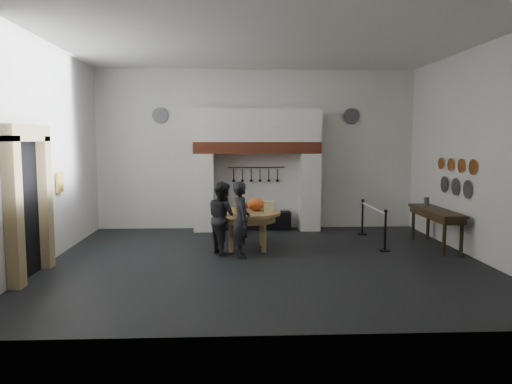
{
  "coord_description": "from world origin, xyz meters",
  "views": [
    {
      "loc": [
        -0.68,
        -10.22,
        2.53
      ],
      "look_at": [
        -0.15,
        1.01,
        1.35
      ],
      "focal_mm": 35.0,
      "sensor_mm": 36.0,
      "label": 1
    }
  ],
  "objects_px": {
    "visitor_near": "(241,220)",
    "work_table": "(247,213)",
    "visitor_far": "(223,218)",
    "barrier_post_far": "(363,218)",
    "iron_range": "(257,221)",
    "barrier_post_near": "(385,232)",
    "side_table": "(436,211)"
  },
  "relations": [
    {
      "from": "visitor_far",
      "to": "barrier_post_far",
      "type": "relative_size",
      "value": 1.79
    },
    {
      "from": "iron_range",
      "to": "barrier_post_near",
      "type": "relative_size",
      "value": 2.11
    },
    {
      "from": "barrier_post_far",
      "to": "side_table",
      "type": "bearing_deg",
      "value": -51.38
    },
    {
      "from": "work_table",
      "to": "barrier_post_near",
      "type": "distance_m",
      "value": 3.19
    },
    {
      "from": "work_table",
      "to": "visitor_far",
      "type": "xyz_separation_m",
      "value": [
        -0.55,
        -0.43,
        -0.03
      ]
    },
    {
      "from": "barrier_post_near",
      "to": "work_table",
      "type": "bearing_deg",
      "value": 172.81
    },
    {
      "from": "work_table",
      "to": "side_table",
      "type": "relative_size",
      "value": 0.71
    },
    {
      "from": "iron_range",
      "to": "work_table",
      "type": "height_order",
      "value": "work_table"
    },
    {
      "from": "iron_range",
      "to": "visitor_far",
      "type": "xyz_separation_m",
      "value": [
        -0.9,
        -2.94,
        0.56
      ]
    },
    {
      "from": "visitor_far",
      "to": "barrier_post_near",
      "type": "bearing_deg",
      "value": -114.48
    },
    {
      "from": "iron_range",
      "to": "barrier_post_far",
      "type": "distance_m",
      "value": 2.94
    },
    {
      "from": "visitor_far",
      "to": "work_table",
      "type": "bearing_deg",
      "value": -76.96
    },
    {
      "from": "work_table",
      "to": "visitor_far",
      "type": "height_order",
      "value": "visitor_far"
    },
    {
      "from": "barrier_post_far",
      "to": "visitor_far",
      "type": "bearing_deg",
      "value": -151.11
    },
    {
      "from": "iron_range",
      "to": "barrier_post_far",
      "type": "relative_size",
      "value": 2.11
    },
    {
      "from": "iron_range",
      "to": "side_table",
      "type": "distance_m",
      "value": 4.87
    },
    {
      "from": "visitor_near",
      "to": "barrier_post_near",
      "type": "bearing_deg",
      "value": -93.26
    },
    {
      "from": "work_table",
      "to": "side_table",
      "type": "distance_m",
      "value": 4.45
    },
    {
      "from": "barrier_post_near",
      "to": "visitor_far",
      "type": "bearing_deg",
      "value": -179.45
    },
    {
      "from": "visitor_near",
      "to": "barrier_post_near",
      "type": "relative_size",
      "value": 1.82
    },
    {
      "from": "work_table",
      "to": "visitor_far",
      "type": "distance_m",
      "value": 0.7
    },
    {
      "from": "visitor_far",
      "to": "barrier_post_far",
      "type": "bearing_deg",
      "value": -86.15
    },
    {
      "from": "iron_range",
      "to": "visitor_near",
      "type": "bearing_deg",
      "value": -98.52
    },
    {
      "from": "iron_range",
      "to": "visitor_near",
      "type": "distance_m",
      "value": 3.43
    },
    {
      "from": "side_table",
      "to": "barrier_post_far",
      "type": "bearing_deg",
      "value": 128.62
    },
    {
      "from": "visitor_near",
      "to": "visitor_far",
      "type": "relative_size",
      "value": 1.02
    },
    {
      "from": "work_table",
      "to": "visitor_near",
      "type": "bearing_deg",
      "value": -100.29
    },
    {
      "from": "iron_range",
      "to": "work_table",
      "type": "relative_size",
      "value": 1.22
    },
    {
      "from": "visitor_near",
      "to": "work_table",
      "type": "bearing_deg",
      "value": -21.09
    },
    {
      "from": "visitor_near",
      "to": "barrier_post_far",
      "type": "xyz_separation_m",
      "value": [
        3.29,
        2.44,
        -0.37
      ]
    },
    {
      "from": "work_table",
      "to": "side_table",
      "type": "height_order",
      "value": "side_table"
    },
    {
      "from": "side_table",
      "to": "barrier_post_near",
      "type": "xyz_separation_m",
      "value": [
        -1.31,
        -0.36,
        -0.42
      ]
    }
  ]
}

